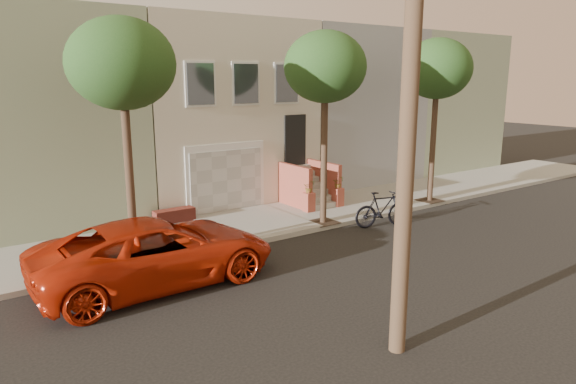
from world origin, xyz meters
TOP-DOWN VIEW (x-y plane):
  - ground at (0.00, 0.00)m, footprint 90.00×90.00m
  - sidewalk at (0.00, 5.35)m, footprint 40.00×3.70m
  - house_row at (0.00, 11.19)m, footprint 33.10×11.70m
  - tree_left at (-5.50, 3.90)m, footprint 2.70×2.57m
  - tree_mid at (1.00, 3.90)m, footprint 2.70×2.57m
  - tree_right at (6.50, 3.90)m, footprint 2.70×2.57m
  - pickup_truck at (-5.43, 2.41)m, footprint 5.87×2.74m
  - motorcycle at (2.64, 2.74)m, footprint 2.12×1.10m

SIDE VIEW (x-z plane):
  - ground at x=0.00m, z-range 0.00..0.00m
  - sidewalk at x=0.00m, z-range 0.00..0.15m
  - motorcycle at x=2.64m, z-range 0.00..1.22m
  - pickup_truck at x=-5.43m, z-range 0.00..1.62m
  - house_row at x=0.00m, z-range 0.14..7.14m
  - tree_left at x=-5.50m, z-range 2.11..8.41m
  - tree_mid at x=1.00m, z-range 2.11..8.41m
  - tree_right at x=6.50m, z-range 2.11..8.41m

